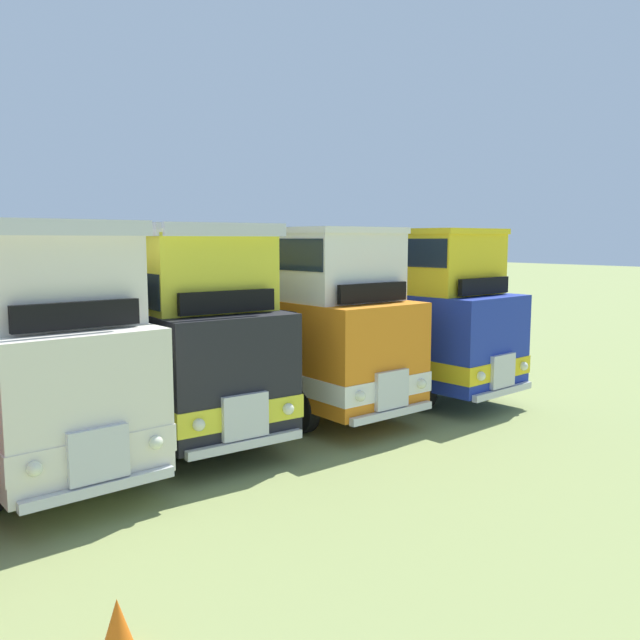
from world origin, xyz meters
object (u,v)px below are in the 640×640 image
object	(u,v)px
bus_eighth_in_row	(341,298)
bus_sixth_in_row	(142,318)
bus_seventh_in_row	(256,305)
cone_near_end	(118,625)

from	to	relation	value
bus_eighth_in_row	bus_sixth_in_row	bearing A→B (deg)	-177.74
bus_seventh_in_row	bus_eighth_in_row	bearing A→B (deg)	4.38
bus_seventh_in_row	bus_eighth_in_row	size ratio (longest dim) A/B	0.91
bus_seventh_in_row	bus_eighth_in_row	world-z (taller)	same
bus_eighth_in_row	cone_near_end	size ratio (longest dim) A/B	19.31
bus_seventh_in_row	cone_near_end	distance (m)	11.33
bus_eighth_in_row	cone_near_end	bearing A→B (deg)	-139.54
bus_seventh_in_row	bus_eighth_in_row	xyz separation A→B (m)	(3.20, 0.25, 0.01)
bus_sixth_in_row	bus_seventh_in_row	world-z (taller)	bus_sixth_in_row
bus_seventh_in_row	bus_eighth_in_row	distance (m)	3.21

